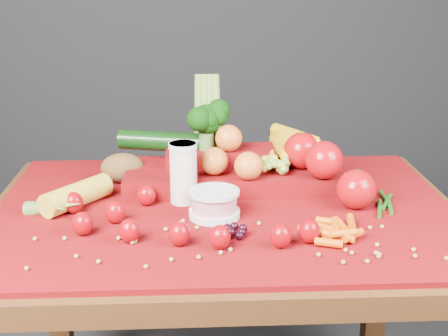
{
  "coord_description": "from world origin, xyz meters",
  "views": [
    {
      "loc": [
        -0.07,
        -1.33,
        1.3
      ],
      "look_at": [
        0.0,
        0.02,
        0.85
      ],
      "focal_mm": 50.0,
      "sensor_mm": 36.0,
      "label": 1
    }
  ],
  "objects_px": {
    "produce_mound": "(245,162)",
    "table": "(224,249)",
    "milk_glass": "(183,171)",
    "yogurt_bowl": "(214,203)"
  },
  "relations": [
    {
      "from": "milk_glass",
      "to": "yogurt_bowl",
      "type": "height_order",
      "value": "milk_glass"
    },
    {
      "from": "table",
      "to": "produce_mound",
      "type": "distance_m",
      "value": 0.23
    },
    {
      "from": "yogurt_bowl",
      "to": "produce_mound",
      "type": "height_order",
      "value": "produce_mound"
    },
    {
      "from": "table",
      "to": "milk_glass",
      "type": "relative_size",
      "value": 7.66
    },
    {
      "from": "table",
      "to": "yogurt_bowl",
      "type": "relative_size",
      "value": 9.69
    },
    {
      "from": "table",
      "to": "produce_mound",
      "type": "xyz_separation_m",
      "value": [
        0.06,
        0.15,
        0.17
      ]
    },
    {
      "from": "produce_mound",
      "to": "table",
      "type": "bearing_deg",
      "value": -111.63
    },
    {
      "from": "table",
      "to": "milk_glass",
      "type": "bearing_deg",
      "value": 158.06
    },
    {
      "from": "milk_glass",
      "to": "produce_mound",
      "type": "bearing_deg",
      "value": 36.12
    },
    {
      "from": "milk_glass",
      "to": "table",
      "type": "bearing_deg",
      "value": -21.94
    }
  ]
}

